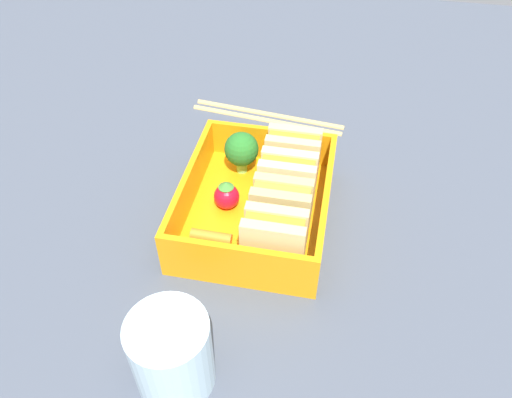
# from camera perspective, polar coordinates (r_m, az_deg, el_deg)

# --- Properties ---
(ground_plane) EXTENTS (1.20, 1.20, 0.02)m
(ground_plane) POSITION_cam_1_polar(r_m,az_deg,el_deg) (0.52, 0.00, -2.90)
(ground_plane) COLOR #464D5B
(bento_tray) EXTENTS (0.18, 0.14, 0.01)m
(bento_tray) POSITION_cam_1_polar(r_m,az_deg,el_deg) (0.51, 0.00, -1.68)
(bento_tray) COLOR orange
(bento_tray) RESTS_ON ground_plane
(bento_rim) EXTENTS (0.18, 0.14, 0.04)m
(bento_rim) POSITION_cam_1_polar(r_m,az_deg,el_deg) (0.49, 0.00, 0.42)
(bento_rim) COLOR orange
(bento_rim) RESTS_ON bento_tray
(sandwich_left) EXTENTS (0.03, 0.06, 0.06)m
(sandwich_left) POSITION_cam_1_polar(r_m,az_deg,el_deg) (0.53, 4.25, 5.00)
(sandwich_left) COLOR #D8BA7A
(sandwich_left) RESTS_ON bento_tray
(sandwich_center_left) EXTENTS (0.03, 0.06, 0.06)m
(sandwich_center_left) POSITION_cam_1_polar(r_m,az_deg,el_deg) (0.50, 3.61, 2.16)
(sandwich_center_left) COLOR beige
(sandwich_center_left) RESTS_ON bento_tray
(sandwich_center) EXTENTS (0.03, 0.06, 0.06)m
(sandwich_center) POSITION_cam_1_polar(r_m,az_deg,el_deg) (0.47, 2.89, -1.02)
(sandwich_center) COLOR tan
(sandwich_center) RESTS_ON bento_tray
(sandwich_center_right) EXTENTS (0.03, 0.06, 0.06)m
(sandwich_center_right) POSITION_cam_1_polar(r_m,az_deg,el_deg) (0.44, 2.08, -4.61)
(sandwich_center_right) COLOR #DABE7C
(sandwich_center_right) RESTS_ON bento_tray
(broccoli_floret) EXTENTS (0.04, 0.04, 0.05)m
(broccoli_floret) POSITION_cam_1_polar(r_m,az_deg,el_deg) (0.53, -1.68, 5.64)
(broccoli_floret) COLOR #81CB66
(broccoli_floret) RESTS_ON bento_tray
(strawberry_far_left) EXTENTS (0.03, 0.03, 0.03)m
(strawberry_far_left) POSITION_cam_1_polar(r_m,az_deg,el_deg) (0.50, -3.45, 0.23)
(strawberry_far_left) COLOR red
(strawberry_far_left) RESTS_ON bento_tray
(carrot_stick_far_left) EXTENTS (0.01, 0.04, 0.01)m
(carrot_stick_far_left) POSITION_cam_1_polar(r_m,az_deg,el_deg) (0.48, -5.15, -4.32)
(carrot_stick_far_left) COLOR orange
(carrot_stick_far_left) RESTS_ON bento_tray
(chopstick_pair) EXTENTS (0.04, 0.20, 0.01)m
(chopstick_pair) POSITION_cam_1_polar(r_m,az_deg,el_deg) (0.65, 1.31, 9.53)
(chopstick_pair) COLOR tan
(chopstick_pair) RESTS_ON ground_plane
(drinking_glass) EXTENTS (0.06, 0.06, 0.07)m
(drinking_glass) POSITION_cam_1_polar(r_m,az_deg,el_deg) (0.39, -9.60, -17.06)
(drinking_glass) COLOR silver
(drinking_glass) RESTS_ON ground_plane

